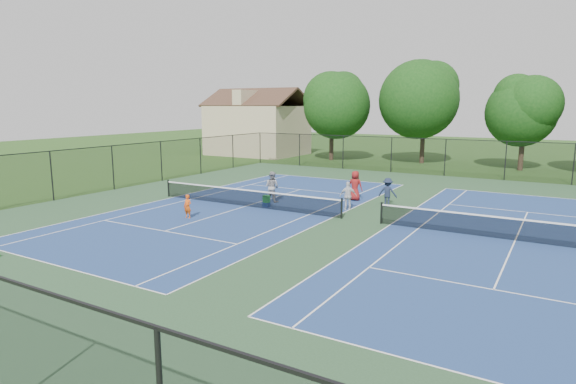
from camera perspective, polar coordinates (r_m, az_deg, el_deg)
The scene contains 16 objects.
ground at distance 24.23m, azimuth 8.62°, elevation -3.43°, with size 140.00×140.00×0.00m, color #234716.
court_pad at distance 24.23m, azimuth 8.62°, elevation -3.42°, with size 36.00×36.00×0.01m, color #29492B.
tennis_court_left at distance 27.50m, azimuth -5.03°, elevation -1.51°, with size 12.00×23.83×1.07m.
tennis_court_right at distance 22.67m, azimuth 25.33°, elevation -5.02°, with size 12.00×23.83×1.07m.
perimeter_fence at distance 23.91m, azimuth 8.73°, elevation 0.30°, with size 36.08×36.08×3.02m.
tree_back_a at distance 50.77m, azimuth 5.25°, elevation 10.59°, with size 6.80×6.80×9.15m.
tree_back_b at distance 49.56m, azimuth 15.91°, elevation 10.91°, with size 7.60×7.60×10.03m.
tree_back_c at distance 47.06m, azimuth 26.30°, elevation 8.95°, with size 6.00×6.00×8.40m.
clapboard_house at distance 56.65m, azimuth -3.63°, elevation 7.59°, with size 10.80×8.10×7.65m.
child_player at distance 25.01m, azimuth -11.81°, elevation -1.68°, with size 0.44×0.29×1.22m, color #EB520F.
instructor at distance 28.52m, azimuth -1.88°, elevation 0.62°, with size 0.89×0.69×1.83m, color gray.
bystander_a at distance 26.53m, azimuth 7.14°, elevation -0.46°, with size 0.93×0.39×1.58m, color silver.
bystander_b at distance 27.82m, azimuth 11.73°, elevation -0.03°, with size 1.06×0.61×1.64m, color #1B243B.
bystander_c at distance 29.28m, azimuth 7.95°, elevation 0.75°, with size 0.88×0.57×1.80m, color maroon.
ball_crate at distance 27.23m, azimuth -2.58°, elevation -1.52°, with size 0.35×0.30×0.27m, color navy.
ball_hopper at distance 27.16m, azimuth -2.59°, elevation -0.82°, with size 0.33×0.28×0.41m, color green.
Camera 1 is at (8.66, -21.91, 5.67)m, focal length 30.00 mm.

